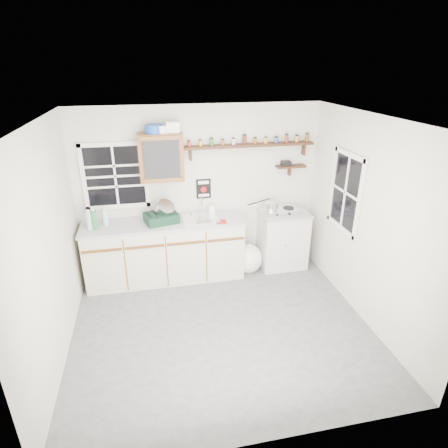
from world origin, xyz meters
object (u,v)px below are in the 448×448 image
object	(u,v)px
main_cabinet	(165,250)
upper_cabinet	(161,157)
right_cabinet	(282,239)
dish_rack	(162,215)
hotplate	(280,211)
spice_shelf	(251,145)

from	to	relation	value
main_cabinet	upper_cabinet	world-z (taller)	upper_cabinet
right_cabinet	dish_rack	xyz separation A→B (m)	(-1.84, -0.03, 0.57)
hotplate	upper_cabinet	bearing A→B (deg)	172.29
upper_cabinet	dish_rack	size ratio (longest dim) A/B	1.26
upper_cabinet	dish_rack	distance (m)	0.81
right_cabinet	spice_shelf	bearing A→B (deg)	159.67
upper_cabinet	hotplate	world-z (taller)	upper_cabinet
hotplate	dish_rack	bearing A→B (deg)	177.33
upper_cabinet	spice_shelf	size ratio (longest dim) A/B	0.34
right_cabinet	dish_rack	size ratio (longest dim) A/B	1.76
spice_shelf	hotplate	size ratio (longest dim) A/B	3.41
spice_shelf	hotplate	world-z (taller)	spice_shelf
main_cabinet	upper_cabinet	distance (m)	1.37
right_cabinet	upper_cabinet	xyz separation A→B (m)	(-1.80, 0.12, 1.37)
main_cabinet	dish_rack	world-z (taller)	dish_rack
main_cabinet	upper_cabinet	bearing A→B (deg)	76.32
main_cabinet	hotplate	distance (m)	1.82
right_cabinet	upper_cabinet	size ratio (longest dim) A/B	1.40
dish_rack	spice_shelf	bearing A→B (deg)	-5.51
dish_rack	main_cabinet	bearing A→B (deg)	32.45
hotplate	right_cabinet	bearing A→B (deg)	11.43
main_cabinet	spice_shelf	size ratio (longest dim) A/B	1.21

